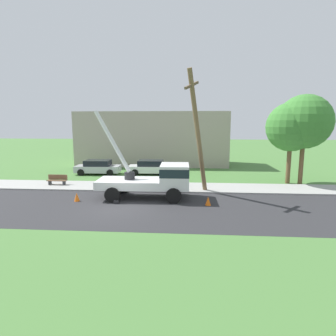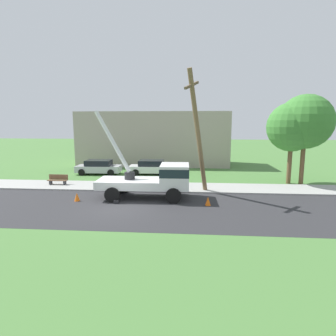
# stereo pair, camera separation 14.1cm
# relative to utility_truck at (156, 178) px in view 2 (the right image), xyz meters

# --- Properties ---
(ground_plane) EXTENTS (120.00, 120.00, 0.00)m
(ground_plane) POSITION_rel_utility_truck_xyz_m (-1.91, 9.67, -1.41)
(ground_plane) COLOR #477538
(road_asphalt) EXTENTS (80.00, 7.78, 0.01)m
(road_asphalt) POSITION_rel_utility_truck_xyz_m (-1.91, -2.33, -1.40)
(road_asphalt) COLOR #2B2B2D
(road_asphalt) RESTS_ON ground
(sidewalk_strip) EXTENTS (80.00, 3.25, 0.10)m
(sidewalk_strip) POSITION_rel_utility_truck_xyz_m (-1.91, 3.19, -1.36)
(sidewalk_strip) COLOR #9E9E99
(sidewalk_strip) RESTS_ON ground
(utility_truck) EXTENTS (6.82, 3.21, 5.98)m
(utility_truck) POSITION_rel_utility_truck_xyz_m (0.00, 0.00, 0.00)
(utility_truck) COLOR silver
(utility_truck) RESTS_ON ground
(leaning_utility_pole) EXTENTS (1.83, 3.21, 8.65)m
(leaning_utility_pole) POSITION_rel_utility_truck_xyz_m (2.84, 1.05, 3.02)
(leaning_utility_pole) COLOR brown
(leaning_utility_pole) RESTS_ON ground
(traffic_cone_ahead) EXTENTS (0.36, 0.36, 0.56)m
(traffic_cone_ahead) POSITION_rel_utility_truck_xyz_m (3.48, -1.47, -1.13)
(traffic_cone_ahead) COLOR orange
(traffic_cone_ahead) RESTS_ON ground
(traffic_cone_behind) EXTENTS (0.36, 0.36, 0.56)m
(traffic_cone_behind) POSITION_rel_utility_truck_xyz_m (-5.11, -1.17, -1.13)
(traffic_cone_behind) COLOR orange
(traffic_cone_behind) RESTS_ON ground
(parked_sedan_silver) EXTENTS (4.43, 2.06, 1.42)m
(parked_sedan_silver) POSITION_rel_utility_truck_xyz_m (-6.85, 8.63, -0.70)
(parked_sedan_silver) COLOR #B7B7BF
(parked_sedan_silver) RESTS_ON ground
(parked_sedan_white) EXTENTS (4.43, 2.06, 1.42)m
(parked_sedan_white) POSITION_rel_utility_truck_xyz_m (-1.55, 8.95, -0.70)
(parked_sedan_white) COLOR silver
(parked_sedan_white) RESTS_ON ground
(park_bench) EXTENTS (1.60, 0.45, 0.90)m
(park_bench) POSITION_rel_utility_truck_xyz_m (-8.54, 3.26, -0.95)
(park_bench) COLOR brown
(park_bench) RESTS_ON ground
(roadside_tree_near) EXTENTS (4.09, 4.09, 6.83)m
(roadside_tree_near) POSITION_rel_utility_truck_xyz_m (10.69, 5.60, 3.36)
(roadside_tree_near) COLOR brown
(roadside_tree_near) RESTS_ON ground
(roadside_tree_far) EXTENTS (4.44, 4.44, 7.43)m
(roadside_tree_far) POSITION_rel_utility_truck_xyz_m (11.67, 5.45, 3.78)
(roadside_tree_far) COLOR brown
(roadside_tree_far) RESTS_ON ground
(lowrise_building_backdrop) EXTENTS (18.00, 6.00, 6.40)m
(lowrise_building_backdrop) POSITION_rel_utility_truck_xyz_m (-2.19, 16.11, 1.79)
(lowrise_building_backdrop) COLOR #A5998C
(lowrise_building_backdrop) RESTS_ON ground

